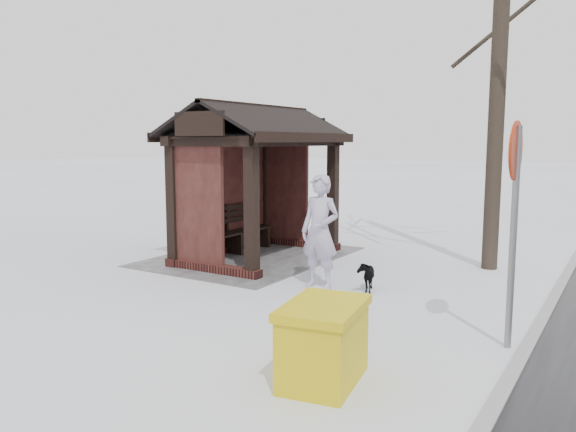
# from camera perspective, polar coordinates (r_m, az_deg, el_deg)

# --- Properties ---
(ground) EXTENTS (120.00, 120.00, 0.00)m
(ground) POSITION_cam_1_polar(r_m,az_deg,el_deg) (11.48, -2.95, -4.27)
(ground) COLOR white
(ground) RESTS_ON ground
(kerb) EXTENTS (120.00, 0.15, 0.06)m
(kerb) POSITION_cam_1_polar(r_m,az_deg,el_deg) (9.55, 25.49, -7.39)
(kerb) COLOR gray
(kerb) RESTS_ON ground
(trampled_patch) EXTENTS (4.20, 3.20, 0.02)m
(trampled_patch) POSITION_cam_1_polar(r_m,az_deg,el_deg) (11.60, -3.77, -4.12)
(trampled_patch) COLOR gray
(trampled_patch) RESTS_ON ground
(bus_shelter) EXTENTS (3.60, 2.40, 3.09)m
(bus_shelter) POSITION_cam_1_polar(r_m,az_deg,el_deg) (11.33, -3.69, 6.59)
(bus_shelter) COLOR #381514
(bus_shelter) RESTS_ON ground
(pedestrian) EXTENTS (0.49, 0.70, 1.84)m
(pedestrian) POSITION_cam_1_polar(r_m,az_deg,el_deg) (9.01, 3.27, -1.59)
(pedestrian) COLOR #ADA5C1
(pedestrian) RESTS_ON ground
(dog) EXTENTS (0.65, 0.48, 0.50)m
(dog) POSITION_cam_1_polar(r_m,az_deg,el_deg) (9.03, 7.89, -5.98)
(dog) COLOR black
(dog) RESTS_ON ground
(grit_bin) EXTENTS (1.14, 0.87, 0.79)m
(grit_bin) POSITION_cam_1_polar(r_m,az_deg,el_deg) (5.65, 3.61, -12.68)
(grit_bin) COLOR gold
(grit_bin) RESTS_ON ground
(road_sign) EXTENTS (0.66, 0.09, 2.59)m
(road_sign) POSITION_cam_1_polar(r_m,az_deg,el_deg) (6.74, 22.00, 2.63)
(road_sign) COLOR slate
(road_sign) RESTS_ON ground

